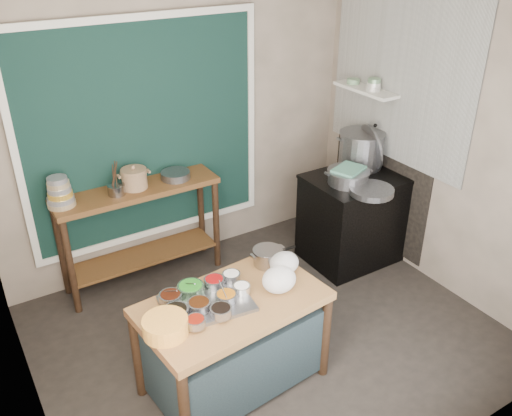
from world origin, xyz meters
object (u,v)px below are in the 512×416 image
stove_block (354,219)px  ceramic_crock (134,180)px  utensil_cup (116,190)px  prep_table (233,343)px  back_counter (141,235)px  steamer (348,177)px  condiment_tray (207,303)px  yellow_basin (165,326)px  saucepan (268,257)px  stock_pot (361,150)px

stove_block → ceramic_crock: ceramic_crock is taller
utensil_cup → ceramic_crock: (0.18, 0.04, 0.03)m
ceramic_crock → prep_table: bearing=-87.8°
back_counter → steamer: 1.96m
condiment_tray → yellow_basin: bearing=-161.1°
yellow_basin → back_counter: bearing=74.8°
saucepan → utensil_cup: 1.49m
stove_block → ceramic_crock: (-1.90, 0.73, 0.60)m
ceramic_crock → back_counter: bearing=-38.5°
stove_block → stock_pot: bearing=45.3°
yellow_basin → ceramic_crock: ceramic_crock is taller
prep_table → steamer: size_ratio=3.15×
saucepan → utensil_cup: utensil_cup is taller
condiment_tray → back_counter: bearing=85.9°
stove_block → stock_pot: size_ratio=2.01×
condiment_tray → ceramic_crock: bearing=86.0°
condiment_tray → prep_table: bearing=-15.7°
prep_table → saucepan: saucepan is taller
saucepan → ceramic_crock: (-0.50, 1.35, 0.22)m
prep_table → utensil_cup: size_ratio=8.37×
condiment_tray → saucepan: saucepan is taller
stove_block → steamer: 0.55m
ceramic_crock → steamer: bearing=-24.4°
back_counter → utensil_cup: bearing=-168.4°
saucepan → stock_pot: 1.79m
prep_table → utensil_cup: 1.69m
stove_block → condiment_tray: stove_block is taller
saucepan → steamer: bearing=25.0°
yellow_basin → saucepan: 1.00m
prep_table → back_counter: bearing=86.7°
condiment_tray → stock_pot: stock_pot is taller
stove_block → utensil_cup: 2.27m
condiment_tray → utensil_cup: utensil_cup is taller
prep_table → steamer: 1.94m
utensil_cup → ceramic_crock: bearing=12.9°
prep_table → stove_block: bearing=19.6°
ceramic_crock → utensil_cup: bearing=-167.1°
stock_pot → condiment_tray: bearing=-155.6°
prep_table → condiment_tray: 0.43m
ceramic_crock → steamer: size_ratio=0.59×
ceramic_crock → stock_pot: (2.08, -0.55, 0.03)m
back_counter → condiment_tray: (-0.11, -1.54, 0.29)m
utensil_cup → stock_pot: stock_pot is taller
stove_block → utensil_cup: bearing=161.6°
saucepan → ceramic_crock: bearing=110.9°
back_counter → utensil_cup: 0.55m
prep_table → back_counter: 1.59m
steamer → condiment_tray: bearing=-157.6°
back_counter → steamer: bearing=-24.3°
prep_table → utensil_cup: (-0.24, 1.55, 0.62)m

